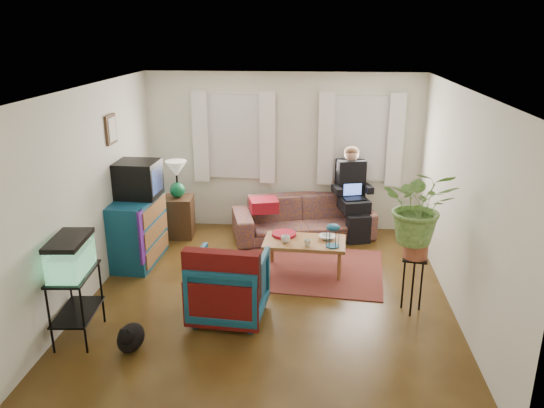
# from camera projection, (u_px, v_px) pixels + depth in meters

# --- Properties ---
(floor) EXTENTS (4.50, 5.00, 0.01)m
(floor) POSITION_uv_depth(u_px,v_px,m) (269.00, 295.00, 6.79)
(floor) COLOR #4F2B14
(floor) RESTS_ON ground
(ceiling) EXTENTS (4.50, 5.00, 0.01)m
(ceiling) POSITION_uv_depth(u_px,v_px,m) (269.00, 89.00, 5.96)
(ceiling) COLOR white
(ceiling) RESTS_ON wall_back
(wall_back) EXTENTS (4.50, 0.01, 2.60)m
(wall_back) POSITION_uv_depth(u_px,v_px,m) (283.00, 152.00, 8.74)
(wall_back) COLOR silver
(wall_back) RESTS_ON floor
(wall_front) EXTENTS (4.50, 0.01, 2.60)m
(wall_front) POSITION_uv_depth(u_px,v_px,m) (239.00, 300.00, 4.01)
(wall_front) COLOR silver
(wall_front) RESTS_ON floor
(wall_left) EXTENTS (0.01, 5.00, 2.60)m
(wall_left) POSITION_uv_depth(u_px,v_px,m) (88.00, 194.00, 6.56)
(wall_left) COLOR silver
(wall_left) RESTS_ON floor
(wall_right) EXTENTS (0.01, 5.00, 2.60)m
(wall_right) POSITION_uv_depth(u_px,v_px,m) (461.00, 204.00, 6.19)
(wall_right) COLOR silver
(wall_right) RESTS_ON floor
(window_left) EXTENTS (1.08, 0.04, 1.38)m
(window_left) POSITION_uv_depth(u_px,v_px,m) (234.00, 137.00, 8.71)
(window_left) COLOR white
(window_left) RESTS_ON wall_back
(window_right) EXTENTS (1.08, 0.04, 1.38)m
(window_right) POSITION_uv_depth(u_px,v_px,m) (360.00, 139.00, 8.54)
(window_right) COLOR white
(window_right) RESTS_ON wall_back
(curtains_left) EXTENTS (1.36, 0.06, 1.50)m
(curtains_left) POSITION_uv_depth(u_px,v_px,m) (234.00, 138.00, 8.63)
(curtains_left) COLOR white
(curtains_left) RESTS_ON wall_back
(curtains_right) EXTENTS (1.36, 0.06, 1.50)m
(curtains_right) POSITION_uv_depth(u_px,v_px,m) (361.00, 140.00, 8.46)
(curtains_right) COLOR white
(curtains_right) RESTS_ON wall_back
(picture_frame) EXTENTS (0.04, 0.32, 0.40)m
(picture_frame) POSITION_uv_depth(u_px,v_px,m) (112.00, 129.00, 7.15)
(picture_frame) COLOR #3D2616
(picture_frame) RESTS_ON wall_left
(area_rug) EXTENTS (2.14, 1.77, 0.01)m
(area_rug) POSITION_uv_depth(u_px,v_px,m) (311.00, 269.00, 7.51)
(area_rug) COLOR brown
(area_rug) RESTS_ON floor
(sofa) EXTENTS (2.38, 1.42, 0.87)m
(sofa) POSITION_uv_depth(u_px,v_px,m) (303.00, 211.00, 8.56)
(sofa) COLOR brown
(sofa) RESTS_ON floor
(seated_person) EXTENTS (0.71, 0.81, 1.33)m
(seated_person) POSITION_uv_depth(u_px,v_px,m) (352.00, 195.00, 8.61)
(seated_person) COLOR black
(seated_person) RESTS_ON sofa
(side_table) EXTENTS (0.50, 0.50, 0.66)m
(side_table) POSITION_uv_depth(u_px,v_px,m) (179.00, 217.00, 8.62)
(side_table) COLOR #3A2216
(side_table) RESTS_ON floor
(table_lamp) EXTENTS (0.37, 0.37, 0.61)m
(table_lamp) POSITION_uv_depth(u_px,v_px,m) (177.00, 180.00, 8.42)
(table_lamp) COLOR white
(table_lamp) RESTS_ON side_table
(dresser) EXTENTS (0.57, 1.09, 0.96)m
(dresser) POSITION_uv_depth(u_px,v_px,m) (138.00, 230.00, 7.64)
(dresser) COLOR #115668
(dresser) RESTS_ON floor
(crt_tv) EXTENTS (0.61, 0.55, 0.51)m
(crt_tv) POSITION_uv_depth(u_px,v_px,m) (138.00, 179.00, 7.50)
(crt_tv) COLOR black
(crt_tv) RESTS_ON dresser
(aquarium_stand) EXTENTS (0.45, 0.73, 0.78)m
(aquarium_stand) POSITION_uv_depth(u_px,v_px,m) (77.00, 305.00, 5.76)
(aquarium_stand) COLOR black
(aquarium_stand) RESTS_ON floor
(aquarium) EXTENTS (0.40, 0.66, 0.41)m
(aquarium) POSITION_uv_depth(u_px,v_px,m) (70.00, 255.00, 5.57)
(aquarium) COLOR #7FD899
(aquarium) RESTS_ON aquarium_stand
(black_cat) EXTENTS (0.30, 0.43, 0.35)m
(black_cat) POSITION_uv_depth(u_px,v_px,m) (131.00, 335.00, 5.59)
(black_cat) COLOR black
(black_cat) RESTS_ON floor
(armchair) EXTENTS (0.89, 0.84, 0.86)m
(armchair) POSITION_uv_depth(u_px,v_px,m) (229.00, 283.00, 6.18)
(armchair) COLOR #126F6E
(armchair) RESTS_ON floor
(serape_throw) EXTENTS (0.87, 0.27, 0.71)m
(serape_throw) POSITION_uv_depth(u_px,v_px,m) (221.00, 282.00, 5.82)
(serape_throw) COLOR #9E0A0A
(serape_throw) RESTS_ON armchair
(coffee_table) EXTENTS (1.15, 0.67, 0.46)m
(coffee_table) POSITION_uv_depth(u_px,v_px,m) (304.00, 256.00, 7.39)
(coffee_table) COLOR brown
(coffee_table) RESTS_ON floor
(cup_a) EXTENTS (0.13, 0.13, 0.10)m
(cup_a) POSITION_uv_depth(u_px,v_px,m) (286.00, 239.00, 7.24)
(cup_a) COLOR white
(cup_a) RESTS_ON coffee_table
(cup_b) EXTENTS (0.11, 0.11, 0.10)m
(cup_b) POSITION_uv_depth(u_px,v_px,m) (307.00, 243.00, 7.12)
(cup_b) COLOR beige
(cup_b) RESTS_ON coffee_table
(bowl) EXTENTS (0.23, 0.23, 0.05)m
(bowl) POSITION_uv_depth(u_px,v_px,m) (327.00, 237.00, 7.36)
(bowl) COLOR white
(bowl) RESTS_ON coffee_table
(snack_tray) EXTENTS (0.36, 0.36, 0.04)m
(snack_tray) POSITION_uv_depth(u_px,v_px,m) (284.00, 234.00, 7.49)
(snack_tray) COLOR #B21414
(snack_tray) RESTS_ON coffee_table
(birdcage) EXTENTS (0.19, 0.19, 0.33)m
(birdcage) POSITION_uv_depth(u_px,v_px,m) (333.00, 235.00, 7.07)
(birdcage) COLOR #115B6B
(birdcage) RESTS_ON coffee_table
(plant_stand) EXTENTS (0.35, 0.35, 0.71)m
(plant_stand) POSITION_uv_depth(u_px,v_px,m) (412.00, 285.00, 6.30)
(plant_stand) COLOR black
(plant_stand) RESTS_ON floor
(potted_plant) EXTENTS (0.92, 0.83, 0.90)m
(potted_plant) POSITION_uv_depth(u_px,v_px,m) (419.00, 218.00, 6.03)
(potted_plant) COLOR #599947
(potted_plant) RESTS_ON plant_stand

